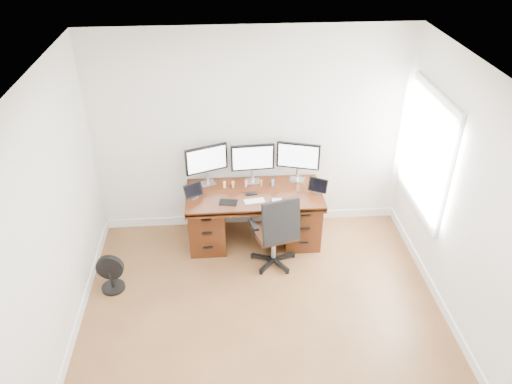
{
  "coord_description": "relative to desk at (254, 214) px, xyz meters",
  "views": [
    {
      "loc": [
        -0.38,
        -3.44,
        4.09
      ],
      "look_at": [
        0.0,
        1.5,
        0.95
      ],
      "focal_mm": 35.0,
      "sensor_mm": 36.0,
      "label": 1
    }
  ],
  "objects": [
    {
      "name": "desk",
      "position": [
        0.0,
        0.0,
        0.0
      ],
      "size": [
        1.7,
        0.8,
        0.75
      ],
      "color": "#421D0D",
      "rests_on": "ground"
    },
    {
      "name": "tablet_right",
      "position": [
        0.79,
        -0.08,
        0.43
      ],
      "size": [
        0.24,
        0.17,
        0.19
      ],
      "rotation": [
        0.0,
        0.0,
        -0.5
      ],
      "color": "silver",
      "rests_on": "desk"
    },
    {
      "name": "keyboard",
      "position": [
        -0.01,
        -0.24,
        0.36
      ],
      "size": [
        0.26,
        0.14,
        0.01
      ],
      "primitive_type": "cube",
      "rotation": [
        0.0,
        0.0,
        0.14
      ],
      "color": "silver",
      "rests_on": "desk"
    },
    {
      "name": "office_chair",
      "position": [
        0.22,
        -0.53,
        -0.06
      ],
      "size": [
        0.67,
        0.67,
        1.03
      ],
      "rotation": [
        0.0,
        0.0,
        0.26
      ],
      "color": "black",
      "rests_on": "ground"
    },
    {
      "name": "monitor_left",
      "position": [
        -0.58,
        0.24,
        0.68
      ],
      "size": [
        0.53,
        0.23,
        0.53
      ],
      "rotation": [
        0.0,
        0.0,
        0.36
      ],
      "color": "silver",
      "rests_on": "desk"
    },
    {
      "name": "ground",
      "position": [
        0.0,
        -1.83,
        -0.4
      ],
      "size": [
        4.5,
        4.5,
        0.0
      ],
      "primitive_type": "plane",
      "color": "brown",
      "rests_on": "ground"
    },
    {
      "name": "figurine_blue",
      "position": [
        0.25,
        0.12,
        0.4
      ],
      "size": [
        0.04,
        0.04,
        0.09
      ],
      "color": "#55A2F3",
      "rests_on": "desk"
    },
    {
      "name": "figurine_brown",
      "position": [
        0.1,
        0.12,
        0.4
      ],
      "size": [
        0.04,
        0.04,
        0.09
      ],
      "color": "#94603C",
      "rests_on": "desk"
    },
    {
      "name": "figurine_pink",
      "position": [
        -0.09,
        0.12,
        0.4
      ],
      "size": [
        0.04,
        0.04,
        0.09
      ],
      "color": "#DF6790",
      "rests_on": "desk"
    },
    {
      "name": "monitor_center",
      "position": [
        0.0,
        0.24,
        0.68
      ],
      "size": [
        0.55,
        0.15,
        0.53
      ],
      "rotation": [
        0.0,
        0.0,
        0.06
      ],
      "color": "silver",
      "rests_on": "desk"
    },
    {
      "name": "drawing_tablet",
      "position": [
        -0.33,
        -0.23,
        0.35
      ],
      "size": [
        0.24,
        0.17,
        0.01
      ],
      "primitive_type": "cube",
      "rotation": [
        0.0,
        0.0,
        -0.18
      ],
      "color": "black",
      "rests_on": "desk"
    },
    {
      "name": "tablet_left",
      "position": [
        -0.75,
        -0.08,
        0.43
      ],
      "size": [
        0.24,
        0.18,
        0.19
      ],
      "rotation": [
        0.0,
        0.0,
        0.51
      ],
      "color": "silver",
      "rests_on": "desk"
    },
    {
      "name": "trackpad",
      "position": [
        0.26,
        -0.25,
        0.35
      ],
      "size": [
        0.13,
        0.13,
        0.01
      ],
      "primitive_type": "cube",
      "rotation": [
        0.0,
        0.0,
        -0.08
      ],
      "color": "silver",
      "rests_on": "desk"
    },
    {
      "name": "figurine_yellow",
      "position": [
        -0.37,
        0.12,
        0.4
      ],
      "size": [
        0.04,
        0.04,
        0.09
      ],
      "color": "#E6C478",
      "rests_on": "desk"
    },
    {
      "name": "monitor_right",
      "position": [
        0.58,
        0.24,
        0.68
      ],
      "size": [
        0.54,
        0.19,
        0.53
      ],
      "rotation": [
        0.0,
        0.0,
        -0.29
      ],
      "color": "silver",
      "rests_on": "desk"
    },
    {
      "name": "figurine_orange",
      "position": [
        -0.26,
        0.12,
        0.4
      ],
      "size": [
        0.04,
        0.04,
        0.09
      ],
      "color": "#E87B5B",
      "rests_on": "desk"
    },
    {
      "name": "phone",
      "position": [
        -0.04,
        -0.06,
        0.35
      ],
      "size": [
        0.15,
        0.09,
        0.01
      ],
      "primitive_type": "cube",
      "rotation": [
        0.0,
        0.0,
        0.1
      ],
      "color": "black",
      "rests_on": "desk"
    },
    {
      "name": "floor_fan",
      "position": [
        -1.72,
        -0.82,
        -0.18
      ],
      "size": [
        0.32,
        0.27,
        0.46
      ],
      "rotation": [
        0.0,
        0.0,
        -0.07
      ],
      "color": "black",
      "rests_on": "ground"
    },
    {
      "name": "right_wall",
      "position": [
        2.0,
        -1.72,
        0.95
      ],
      "size": [
        0.1,
        4.5,
        2.7
      ],
      "color": "white",
      "rests_on": "ground"
    },
    {
      "name": "back_wall",
      "position": [
        0.0,
        0.42,
        0.95
      ],
      "size": [
        4.0,
        0.1,
        2.7
      ],
      "primitive_type": "cube",
      "color": "white",
      "rests_on": "ground"
    }
  ]
}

